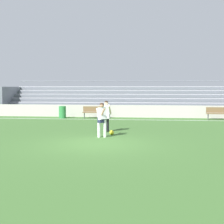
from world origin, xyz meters
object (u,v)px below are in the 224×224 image
Objects in this scene: soccer_ball at (112,133)px; trash_bin at (62,112)px; bleacher_stand at (121,100)px; player_white_challenging at (106,113)px; bench_far_left at (219,112)px; bench_far_right at (95,111)px; player_white_trailing_run at (102,117)px.

trash_bin is at bearing 120.55° from soccer_ball.
bleacher_stand reaches higher than player_white_challenging.
bench_far_left is 8.18× the size of soccer_ball.
player_white_challenging is (0.21, -11.15, -0.31)m from bleacher_stand.
bench_far_left is at bearing 49.81° from soccer_ball.
bench_far_left reaches higher than soccer_ball.
bench_far_right is 1.00× the size of bench_far_left.
soccer_ball is at bearing -130.19° from bench_far_left.
bleacher_stand is 12.44× the size of player_white_trailing_run.
player_white_trailing_run is (0.24, -13.00, -0.32)m from bleacher_stand.
bench_far_left is 1.97× the size of trash_bin.
bleacher_stand is at bearing 91.07° from player_white_trailing_run.
bench_far_left is at bearing 44.46° from player_white_challenging.
player_white_trailing_run reaches higher than bench_far_right.
player_white_challenging reaches higher than trash_bin.
player_white_challenging is 1.38m from soccer_ball.
bleacher_stand reaches higher than soccer_ball.
trash_bin is 9.26m from soccer_ball.
bleacher_stand reaches higher than trash_bin.
bench_far_left is 11.56m from player_white_trailing_run.
bench_far_right is at bearing 105.42° from soccer_ball.
player_white_trailing_run reaches higher than soccer_ball.
trash_bin reaches higher than bench_far_right.
player_white_trailing_run reaches higher than trash_bin.
bleacher_stand is 11.19× the size of bench_far_left.
soccer_ball is (4.70, -7.97, -0.35)m from trash_bin.
soccer_ball is (2.25, -8.15, -0.44)m from bench_far_right.
player_white_trailing_run is (4.34, -8.81, 0.50)m from trash_bin.
player_white_trailing_run is (-7.25, -8.99, 0.41)m from bench_far_left.
bleacher_stand is 12.31× the size of player_white_challenging.
player_white_trailing_run is 7.36× the size of soccer_ball.
player_white_challenging reaches higher than soccer_ball.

